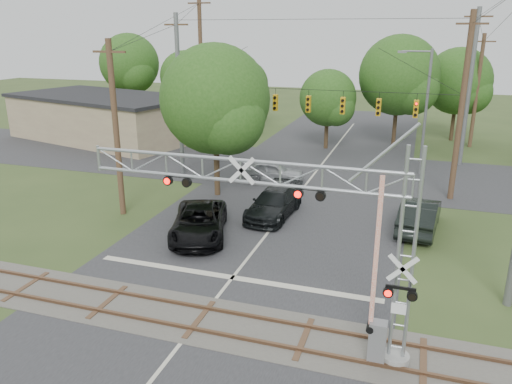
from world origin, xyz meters
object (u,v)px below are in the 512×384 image
(pickup_black, at_px, (199,222))
(streetlight, at_px, (424,106))
(traffic_signal_span, at_px, (322,103))
(car_dark, at_px, (274,203))
(crossing_gantry, at_px, (301,223))
(sedan_silver, at_px, (273,171))
(commercial_building, at_px, (104,117))

(pickup_black, bearing_deg, streetlight, 37.87)
(traffic_signal_span, xyz_separation_m, streetlight, (6.46, 5.47, -0.64))
(car_dark, bearing_deg, streetlight, 60.60)
(crossing_gantry, relative_size, car_dark, 2.07)
(pickup_black, bearing_deg, sedan_silver, 66.62)
(pickup_black, xyz_separation_m, car_dark, (2.88, 4.10, -0.02))
(sedan_silver, height_order, streetlight, streetlight)
(crossing_gantry, xyz_separation_m, streetlight, (3.48, 23.83, 0.59))
(car_dark, distance_m, sedan_silver, 6.99)
(crossing_gantry, height_order, pickup_black, crossing_gantry)
(crossing_gantry, height_order, sedan_silver, crossing_gantry)
(pickup_black, height_order, streetlight, streetlight)
(pickup_black, xyz_separation_m, sedan_silver, (0.88, 10.80, -0.06))
(sedan_silver, bearing_deg, commercial_building, 60.30)
(car_dark, bearing_deg, crossing_gantry, -66.60)
(traffic_signal_span, bearing_deg, sedan_silver, 178.00)
(traffic_signal_span, distance_m, pickup_black, 12.49)
(commercial_building, height_order, streetlight, streetlight)
(traffic_signal_span, bearing_deg, car_dark, -101.23)
(crossing_gantry, relative_size, commercial_building, 0.55)
(crossing_gantry, xyz_separation_m, sedan_silver, (-6.29, 18.48, -3.76))
(crossing_gantry, distance_m, streetlight, 24.09)
(car_dark, bearing_deg, traffic_signal_span, 82.19)
(traffic_signal_span, distance_m, commercial_building, 25.29)
(streetlight, bearing_deg, commercial_building, 173.02)
(crossing_gantry, distance_m, pickup_black, 11.13)
(crossing_gantry, bearing_deg, streetlight, 81.68)
(crossing_gantry, height_order, streetlight, streetlight)
(traffic_signal_span, bearing_deg, pickup_black, -111.39)
(sedan_silver, bearing_deg, streetlight, -66.77)
(traffic_signal_span, height_order, car_dark, traffic_signal_span)
(commercial_building, bearing_deg, pickup_black, -31.58)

